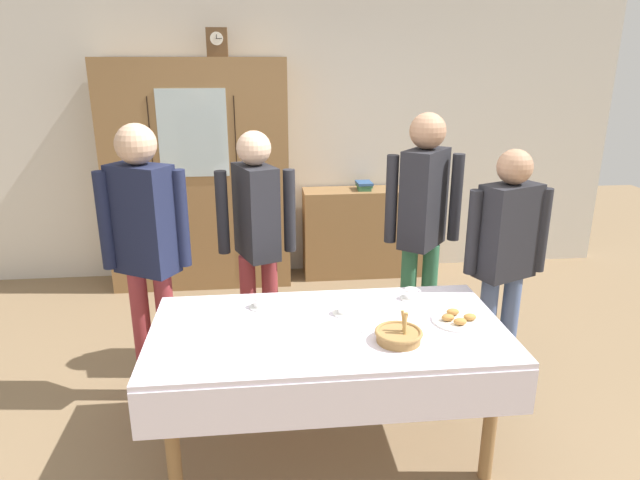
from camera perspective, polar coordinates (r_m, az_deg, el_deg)
ground_plane at (r=3.55m, az=0.36°, el=-18.10°), size 12.00×12.00×0.00m
back_wall at (r=5.56m, az=-2.71°, el=10.37°), size 6.40×0.10×2.70m
dining_table at (r=3.00m, az=0.89°, el=-10.74°), size 1.86×0.96×0.75m
wall_cabinet at (r=5.34m, az=-12.22°, el=6.38°), size 1.65×0.46×2.10m
mantel_clock at (r=5.21m, az=-10.41°, el=19.16°), size 0.18×0.11×0.24m
bookshelf_low at (r=5.59m, az=4.38°, el=0.79°), size 1.18×0.35×0.87m
book_stack at (r=5.47m, az=4.50°, el=5.54°), size 0.15×0.20×0.08m
tea_cup_near_left at (r=3.12m, az=2.51°, el=-7.05°), size 0.13×0.13×0.06m
tea_cup_back_edge at (r=3.21m, az=-6.03°, el=-6.40°), size 0.13×0.13×0.06m
tea_cup_mid_left at (r=3.34m, az=9.26°, el=-5.48°), size 0.13×0.13×0.06m
bread_basket at (r=2.86m, az=8.00°, el=-9.54°), size 0.24×0.24×0.16m
pastry_plate at (r=3.12m, az=13.83°, el=-7.83°), size 0.28×0.28×0.05m
spoon_back_edge at (r=3.10m, az=-9.00°, el=-7.89°), size 0.12×0.02×0.01m
spoon_front_edge at (r=2.93m, az=3.91°, el=-9.35°), size 0.12×0.02×0.01m
spoon_far_left at (r=3.06m, az=-2.64°, el=-8.05°), size 0.12×0.02×0.01m
person_beside_shelf at (r=3.83m, az=10.41°, el=2.50°), size 0.52×0.40×1.76m
person_by_cabinet at (r=3.75m, az=-6.44°, el=1.14°), size 0.52×0.41×1.66m
person_near_right_end at (r=3.48m, az=-17.33°, el=0.16°), size 0.52×0.36×1.75m
person_behind_table_left at (r=3.67m, az=18.36°, el=-0.93°), size 0.52×0.33×1.58m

